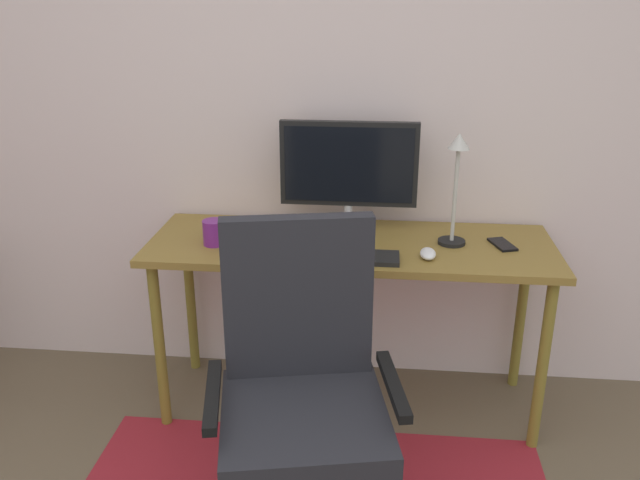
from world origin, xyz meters
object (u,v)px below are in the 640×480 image
Objects in this scene: computer_mouse at (428,254)px; desk at (350,260)px; keyboard at (342,257)px; monitor at (349,168)px; cell_phone at (502,244)px; coffee_cup at (214,232)px; office_chair at (303,415)px; desk_lamp at (457,175)px.

desk is at bearing 155.43° from computer_mouse.
keyboard reaches higher than desk.
monitor reaches higher than cell_phone.
cell_phone is (0.30, 0.16, -0.01)m from computer_mouse.
monitor is at bearing 98.00° from desk.
monitor is 1.32× the size of keyboard.
monitor is 0.42m from keyboard.
desk is at bearing 8.37° from coffee_cup.
desk is 0.61m from cell_phone.
monitor is at bearing 73.19° from office_chair.
desk is 2.89× the size of monitor.
computer_mouse is at bearing -40.94° from monitor.
computer_mouse is 0.33m from desk_lamp.
coffee_cup is at bearing 169.00° from keyboard.
office_chair is at bearing -98.03° from keyboard.
monitor reaches higher than computer_mouse.
cell_phone is at bearing 17.74° from keyboard.
desk is 0.80m from office_chair.
desk is at bearing 83.38° from keyboard.
desk is 1.51× the size of office_chair.
cell_phone is at bearing -0.85° from desk_lamp.
monitor is at bearing 139.06° from computer_mouse.
desk is at bearing -176.84° from desk_lamp.
computer_mouse is at bearing -122.71° from desk_lamp.
monitor is 0.52× the size of office_chair.
keyboard is 0.55m from desk_lamp.
monitor is 0.50m from computer_mouse.
computer_mouse reaches higher than keyboard.
monitor is 4.05× the size of cell_phone.
computer_mouse reaches higher than desk.
office_chair is at bearing -149.80° from cell_phone.
office_chair is (-0.41, -0.63, -0.31)m from computer_mouse.
desk_lamp reaches higher than coffee_cup.
desk_lamp is at bearing 161.44° from cell_phone.
monitor reaches higher than office_chair.
monitor is 5.45× the size of computer_mouse.
cell_phone is 0.34m from desk_lamp.
coffee_cup is at bearing 111.05° from office_chair.
desk_lamp is (0.43, -0.12, 0.01)m from monitor.
cell_phone is (0.61, 0.02, 0.09)m from desk.
desk is 3.81× the size of keyboard.
monitor reaches higher than desk_lamp.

